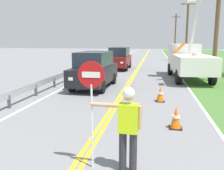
# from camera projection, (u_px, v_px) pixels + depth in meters

# --- Properties ---
(centerline_yellow_left) EXTENTS (0.11, 110.00, 0.01)m
(centerline_yellow_left) POSITION_uv_depth(u_px,v_px,m) (134.00, 73.00, 20.83)
(centerline_yellow_left) COLOR yellow
(centerline_yellow_left) RESTS_ON ground
(centerline_yellow_right) EXTENTS (0.11, 110.00, 0.01)m
(centerline_yellow_right) POSITION_uv_depth(u_px,v_px,m) (136.00, 73.00, 20.80)
(centerline_yellow_right) COLOR yellow
(centerline_yellow_right) RESTS_ON ground
(edge_line_right) EXTENTS (0.12, 110.00, 0.01)m
(edge_line_right) POSITION_uv_depth(u_px,v_px,m) (178.00, 74.00, 20.20)
(edge_line_right) COLOR silver
(edge_line_right) RESTS_ON ground
(edge_line_left) EXTENTS (0.12, 110.00, 0.01)m
(edge_line_left) POSITION_uv_depth(u_px,v_px,m) (95.00, 72.00, 21.43)
(edge_line_left) COLOR silver
(edge_line_left) RESTS_ON ground
(flagger_worker) EXTENTS (1.09, 0.26, 1.83)m
(flagger_worker) POSITION_uv_depth(u_px,v_px,m) (128.00, 124.00, 4.95)
(flagger_worker) COLOR #2D2D33
(flagger_worker) RESTS_ON ground
(stop_sign_paddle) EXTENTS (0.56, 0.04, 2.33)m
(stop_sign_paddle) POSITION_uv_depth(u_px,v_px,m) (91.00, 91.00, 5.00)
(stop_sign_paddle) COLOR silver
(stop_sign_paddle) RESTS_ON ground
(utility_bucket_truck) EXTENTS (2.70, 6.93, 6.07)m
(utility_bucket_truck) POSITION_uv_depth(u_px,v_px,m) (188.00, 59.00, 17.40)
(utility_bucket_truck) COLOR white
(utility_bucket_truck) RESTS_ON ground
(oncoming_suv_nearest) EXTENTS (2.07, 4.67, 2.10)m
(oncoming_suv_nearest) POSITION_uv_depth(u_px,v_px,m) (94.00, 70.00, 14.09)
(oncoming_suv_nearest) COLOR black
(oncoming_suv_nearest) RESTS_ON ground
(oncoming_suv_second) EXTENTS (1.94, 4.62, 2.10)m
(oncoming_suv_second) POSITION_uv_depth(u_px,v_px,m) (119.00, 58.00, 23.16)
(oncoming_suv_second) COLOR maroon
(oncoming_suv_second) RESTS_ON ground
(utility_pole_near) EXTENTS (1.80, 0.28, 8.87)m
(utility_pole_near) POSITION_uv_depth(u_px,v_px,m) (218.00, 11.00, 15.81)
(utility_pole_near) COLOR brown
(utility_pole_near) RESTS_ON ground
(utility_pole_mid) EXTENTS (1.80, 0.28, 8.07)m
(utility_pole_mid) POSITION_uv_depth(u_px,v_px,m) (187.00, 29.00, 32.26)
(utility_pole_mid) COLOR brown
(utility_pole_mid) RESTS_ON ground
(utility_pole_far) EXTENTS (1.80, 0.28, 8.05)m
(utility_pole_far) POSITION_uv_depth(u_px,v_px,m) (175.00, 33.00, 50.00)
(utility_pole_far) COLOR brown
(utility_pole_far) RESTS_ON ground
(traffic_cone_lead) EXTENTS (0.40, 0.40, 0.70)m
(traffic_cone_lead) POSITION_uv_depth(u_px,v_px,m) (176.00, 118.00, 7.59)
(traffic_cone_lead) COLOR orange
(traffic_cone_lead) RESTS_ON ground
(traffic_cone_mid) EXTENTS (0.40, 0.40, 0.70)m
(traffic_cone_mid) POSITION_uv_depth(u_px,v_px,m) (160.00, 94.00, 10.94)
(traffic_cone_mid) COLOR orange
(traffic_cone_mid) RESTS_ON ground
(guardrail_left_shoulder) EXTENTS (0.10, 32.00, 0.71)m
(guardrail_left_shoulder) POSITION_uv_depth(u_px,v_px,m) (73.00, 71.00, 17.57)
(guardrail_left_shoulder) COLOR #9EA0A3
(guardrail_left_shoulder) RESTS_ON ground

